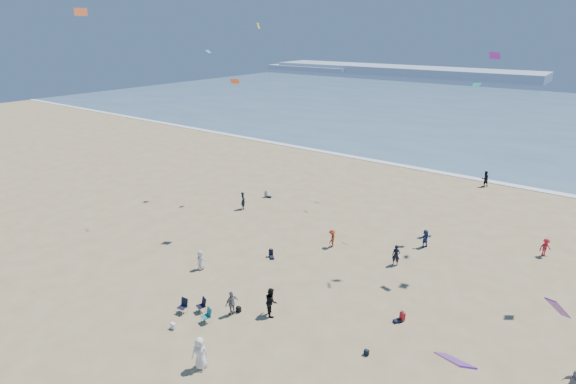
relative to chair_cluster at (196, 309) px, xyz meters
The scene contains 12 objects.
ground 5.59m from the chair_cluster, 57.57° to the right, with size 220.00×220.00×0.00m, color tan.
ocean 90.35m from the chair_cluster, 88.11° to the left, with size 220.00×100.00×0.06m, color #476B84.
surf_line 40.42m from the chair_cluster, 85.77° to the left, with size 220.00×1.20×0.08m, color white.
headland_far 174.86m from the chair_cluster, 109.03° to the left, with size 110.00×20.00×3.20m, color #7A8EA8.
headland_near 187.38m from the chair_cluster, 121.18° to the left, with size 40.00×14.00×2.00m, color #7A8EA8.
standing_flyers 13.32m from the chair_cluster, 46.35° to the left, with size 35.08×49.22×1.94m.
seated_group 5.64m from the chair_cluster, 67.32° to the left, with size 22.16×26.28×0.84m.
chair_cluster is the anchor object (origin of this frame).
white_tote 1.83m from the chair_cluster, 94.75° to the right, with size 0.35×0.20×0.40m, color white.
black_backpack 2.75m from the chair_cluster, 45.14° to the left, with size 0.30×0.22×0.38m, color black.
navy_bag 11.14m from the chair_cluster, 16.56° to the left, with size 0.28×0.18×0.34m, color black.
kites_aloft 20.74m from the chair_cluster, 34.10° to the left, with size 39.02×43.53×25.36m.
Camera 1 is at (16.51, -11.75, 17.60)m, focal length 28.00 mm.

